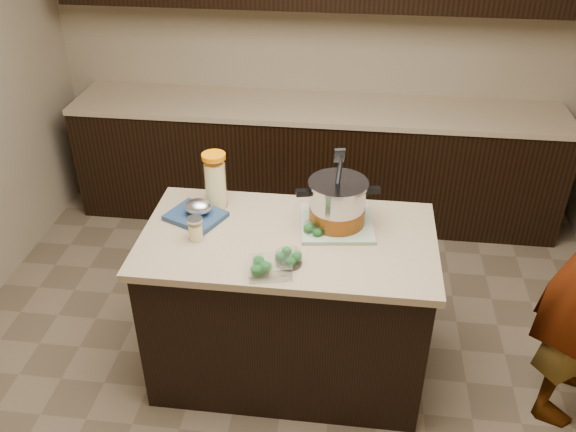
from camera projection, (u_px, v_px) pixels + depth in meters
name	position (u px, v px, depth m)	size (l,w,h in m)	color
ground_plane	(288.00, 366.00, 3.49)	(4.00, 4.00, 0.00)	brown
room_shell	(288.00, 77.00, 2.57)	(4.04, 4.04, 2.72)	tan
back_cabinets	(317.00, 98.00, 4.44)	(3.60, 0.63, 2.33)	black
island	(288.00, 306.00, 3.24)	(1.46, 0.81, 0.90)	black
dish_towel	(336.00, 224.00, 3.09)	(0.36, 0.36, 0.02)	#597951
stock_pot	(337.00, 205.00, 3.03)	(0.41, 0.35, 0.42)	#B7B7BC
lemonade_pitcher	(215.00, 182.00, 3.18)	(0.13, 0.13, 0.30)	#F9E798
mason_jar	(196.00, 229.00, 2.96)	(0.09, 0.09, 0.13)	#F9E798
broccoli_tub_left	(316.00, 230.00, 3.01)	(0.12, 0.12, 0.06)	silver
broccoli_tub_right	(289.00, 259.00, 2.80)	(0.13, 0.13, 0.06)	silver
broccoli_tub_rect	(270.00, 268.00, 2.74)	(0.22, 0.18, 0.07)	silver
blue_tray	(197.00, 212.00, 3.13)	(0.34, 0.31, 0.10)	navy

